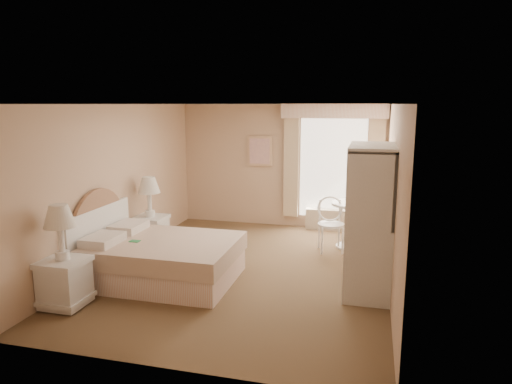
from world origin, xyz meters
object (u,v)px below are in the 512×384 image
(round_table, at_px, (353,218))
(cafe_chair, at_px, (331,220))
(armoire, at_px, (370,231))
(bed, at_px, (158,257))
(nightstand_near, at_px, (64,270))
(nightstand_far, at_px, (150,224))

(round_table, bearing_deg, cafe_chair, -147.38)
(round_table, height_order, armoire, armoire)
(bed, height_order, round_table, bed)
(round_table, relative_size, armoire, 0.41)
(nightstand_near, distance_m, round_table, 4.75)
(nightstand_far, relative_size, armoire, 0.64)
(round_table, distance_m, cafe_chair, 0.44)
(nightstand_far, distance_m, cafe_chair, 3.10)
(cafe_chair, xyz_separation_m, armoire, (0.66, -1.60, 0.28))
(cafe_chair, bearing_deg, nightstand_near, -148.93)
(bed, height_order, cafe_chair, bed)
(armoire, bearing_deg, nightstand_near, -157.64)
(nightstand_near, height_order, round_table, nightstand_near)
(round_table, distance_m, armoire, 1.88)
(nightstand_near, relative_size, nightstand_far, 1.01)
(nightstand_near, relative_size, round_table, 1.59)
(bed, distance_m, nightstand_near, 1.34)
(bed, distance_m, armoire, 3.00)
(bed, distance_m, nightstand_far, 1.39)
(nightstand_far, height_order, cafe_chair, nightstand_far)
(nightstand_near, relative_size, cafe_chair, 1.37)
(round_table, bearing_deg, nightstand_near, -135.21)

